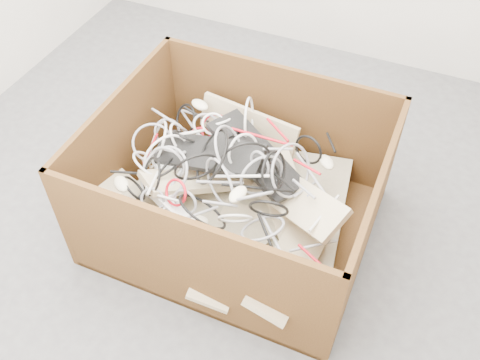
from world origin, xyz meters
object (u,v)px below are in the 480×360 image
at_px(cardboard_box, 235,204).
at_px(power_strip_left, 188,161).
at_px(vga_plug, 314,198).
at_px(power_strip_right, 173,209).

height_order(cardboard_box, power_strip_left, cardboard_box).
height_order(power_strip_left, vga_plug, power_strip_left).
xyz_separation_m(cardboard_box, power_strip_left, (-0.22, -0.02, 0.21)).
bearing_deg(cardboard_box, power_strip_right, -120.89).
distance_m(cardboard_box, power_strip_left, 0.30).
distance_m(power_strip_left, vga_plug, 0.58).
bearing_deg(cardboard_box, vga_plug, 2.14).
bearing_deg(power_strip_right, vga_plug, 50.21).
bearing_deg(power_strip_left, vga_plug, -25.80).
bearing_deg(power_strip_right, power_strip_left, 124.76).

